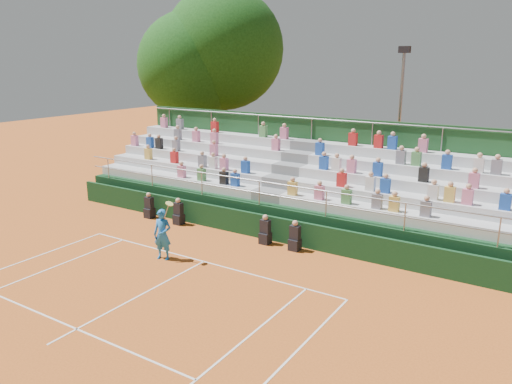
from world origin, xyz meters
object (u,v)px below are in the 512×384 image
Objects in this scene: tree_west at (191,65)px; tennis_player at (163,234)px; tree_east at (223,49)px; floodlight_mast at (400,108)px.

tennis_player is at bearing -54.39° from tree_west.
tree_east is 1.52× the size of floodlight_mast.
tree_west is at bearing 125.61° from tennis_player.
tree_east is at bearing 118.67° from tennis_player.
floodlight_mast is (14.00, 0.35, -2.12)m from tree_west.
floodlight_mast is at bearing -5.55° from tree_east.
tree_west reaches higher than floodlight_mast.
floodlight_mast is (12.49, -1.21, -3.16)m from tree_east.
tree_west is at bearing -133.99° from tree_east.
tree_west is 0.87× the size of tree_east.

